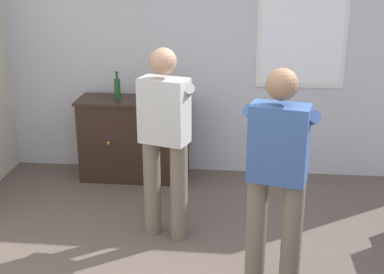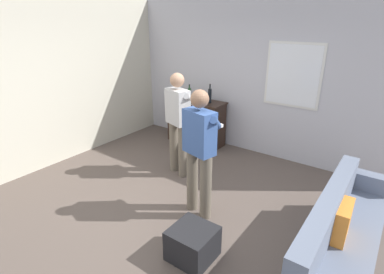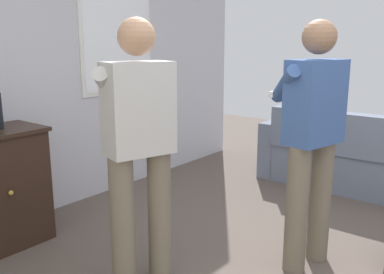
{
  "view_description": "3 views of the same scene",
  "coord_description": "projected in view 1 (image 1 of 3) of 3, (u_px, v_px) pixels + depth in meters",
  "views": [
    {
      "loc": [
        0.07,
        -3.16,
        2.39
      ],
      "look_at": [
        -0.34,
        0.86,
        1.0
      ],
      "focal_mm": 50.0,
      "sensor_mm": 36.0,
      "label": 1
    },
    {
      "loc": [
        2.23,
        -2.46,
        2.45
      ],
      "look_at": [
        -0.15,
        0.83,
        0.82
      ],
      "focal_mm": 28.0,
      "sensor_mm": 36.0,
      "label": 2
    },
    {
      "loc": [
        -2.35,
        -0.75,
        1.55
      ],
      "look_at": [
        -0.33,
        0.84,
        0.97
      ],
      "focal_mm": 40.0,
      "sensor_mm": 36.0,
      "label": 3
    }
  ],
  "objects": [
    {
      "name": "bottle_wine_green",
      "position": [
        117.0,
        88.0,
        5.71
      ],
      "size": [
        0.07,
        0.07,
        0.3
      ],
      "color": "#1E4C23",
      "rests_on": "sideboard_cabinet"
    },
    {
      "name": "bottle_liquor_amber",
      "position": [
        162.0,
        87.0,
        5.66
      ],
      "size": [
        0.07,
        0.07,
        0.37
      ],
      "color": "black",
      "rests_on": "sideboard_cabinet"
    },
    {
      "name": "sideboard_cabinet",
      "position": [
        135.0,
        139.0,
        5.88
      ],
      "size": [
        1.2,
        0.49,
        0.91
      ],
      "color": "black",
      "rests_on": "ground"
    },
    {
      "name": "person_standing_left",
      "position": [
        165.0,
        135.0,
        4.5
      ],
      "size": [
        0.53,
        0.52,
        1.68
      ],
      "color": "#6B6051",
      "rests_on": "ground"
    },
    {
      "name": "wall_back_with_window",
      "position": [
        241.0,
        49.0,
        5.8
      ],
      "size": [
        5.2,
        0.15,
        2.8
      ],
      "color": "silver",
      "rests_on": "ground"
    },
    {
      "name": "person_standing_right",
      "position": [
        277.0,
        172.0,
        3.75
      ],
      "size": [
        0.54,
        0.51,
        1.68
      ],
      "color": "#6B6051",
      "rests_on": "ground"
    }
  ]
}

